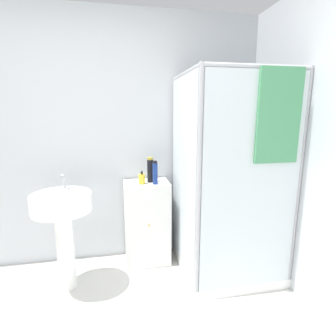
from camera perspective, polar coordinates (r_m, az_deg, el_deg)
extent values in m
cube|color=silver|center=(2.74, -15.43, 5.66)|extent=(6.40, 0.06, 2.50)
cube|color=white|center=(2.88, 12.07, -19.37)|extent=(0.89, 0.89, 0.09)
cylinder|color=#B2B2B7|center=(3.09, 16.99, 0.40)|extent=(0.04, 0.04, 1.87)
cylinder|color=#B2B2B7|center=(2.80, 1.41, -0.26)|extent=(0.04, 0.04, 1.87)
cylinder|color=#B2B2B7|center=(2.40, 26.49, -3.68)|extent=(0.04, 0.04, 1.87)
cylinder|color=#B2B2B7|center=(2.01, 6.68, -5.39)|extent=(0.04, 0.04, 1.87)
cylinder|color=#B2B2B7|center=(2.11, 19.18, 20.18)|extent=(0.85, 0.04, 0.04)
cylinder|color=#B2B2B7|center=(2.88, 10.27, 18.31)|extent=(0.85, 0.04, 0.04)
cylinder|color=#B2B2B7|center=(2.34, 3.92, 19.92)|extent=(0.04, 0.85, 0.04)
cylinder|color=#B2B2B7|center=(2.69, 22.70, 18.05)|extent=(0.04, 0.85, 0.04)
cube|color=silver|center=(2.15, 17.69, -3.93)|extent=(0.82, 0.01, 1.75)
cube|color=silver|center=(2.39, 3.34, -1.79)|extent=(0.01, 0.82, 1.75)
cylinder|color=#B7BABF|center=(2.98, 13.91, -2.70)|extent=(0.02, 0.02, 1.41)
cylinder|color=#B7BABF|center=(2.84, 15.09, 11.28)|extent=(0.07, 0.07, 0.04)
cube|color=#4C9966|center=(2.15, 23.00, 10.32)|extent=(0.35, 0.03, 0.70)
cube|color=white|center=(2.76, -4.63, -11.65)|extent=(0.45, 0.34, 0.85)
sphere|color=gold|center=(2.58, -4.18, -12.37)|extent=(0.02, 0.02, 0.02)
cylinder|color=white|center=(2.55, -21.38, -16.26)|extent=(0.15, 0.15, 0.72)
cylinder|color=white|center=(2.38, -22.19, -6.98)|extent=(0.49, 0.49, 0.15)
cylinder|color=#B7BABF|center=(2.51, -21.72, -2.68)|extent=(0.02, 0.02, 0.13)
cube|color=#B7BABF|center=(2.46, -21.96, -1.65)|extent=(0.02, 0.07, 0.02)
cylinder|color=yellow|center=(2.55, -5.72, -2.39)|extent=(0.06, 0.06, 0.10)
cylinder|color=black|center=(2.53, -5.75, -1.11)|extent=(0.02, 0.02, 0.02)
cube|color=black|center=(2.52, -5.72, -0.83)|extent=(0.02, 0.03, 0.01)
cylinder|color=black|center=(2.60, -3.87, -0.64)|extent=(0.06, 0.06, 0.22)
cylinder|color=gold|center=(2.57, -3.91, 2.07)|extent=(0.05, 0.05, 0.02)
cylinder|color=navy|center=(2.52, -2.82, -1.26)|extent=(0.05, 0.05, 0.20)
cylinder|color=black|center=(2.49, -2.85, 1.29)|extent=(0.04, 0.04, 0.02)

